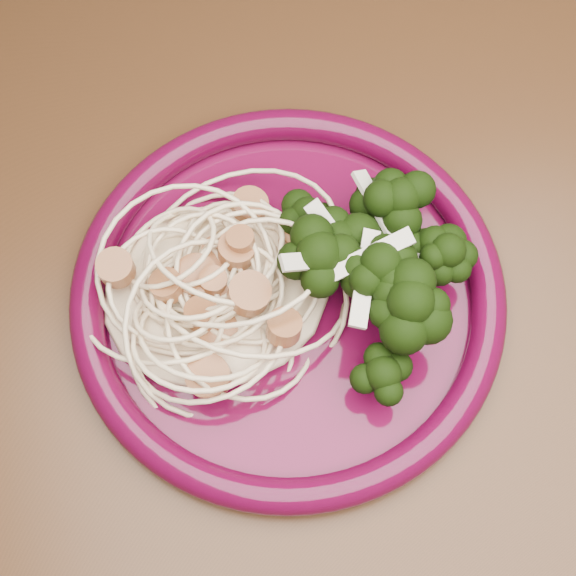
# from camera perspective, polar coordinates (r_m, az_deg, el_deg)

# --- Properties ---
(dining_table) EXTENTS (1.20, 0.80, 0.75)m
(dining_table) POSITION_cam_1_polar(r_m,az_deg,el_deg) (0.64, -8.30, -7.25)
(dining_table) COLOR #472814
(dining_table) RESTS_ON ground
(dinner_plate) EXTENTS (0.37, 0.37, 0.02)m
(dinner_plate) POSITION_cam_1_polar(r_m,az_deg,el_deg) (0.55, -0.00, -0.38)
(dinner_plate) COLOR #4C0725
(dinner_plate) RESTS_ON dining_table
(spaghetti_pile) EXTENTS (0.19, 0.17, 0.03)m
(spaghetti_pile) POSITION_cam_1_polar(r_m,az_deg,el_deg) (0.54, -5.19, 0.12)
(spaghetti_pile) COLOR beige
(spaghetti_pile) RESTS_ON dinner_plate
(scallop_cluster) EXTENTS (0.17, 0.17, 0.05)m
(scallop_cluster) POSITION_cam_1_polar(r_m,az_deg,el_deg) (0.50, -5.57, 1.96)
(scallop_cluster) COLOR #A26539
(scallop_cluster) RESTS_ON spaghetti_pile
(broccoli_pile) EXTENTS (0.14, 0.18, 0.06)m
(broccoli_pile) POSITION_cam_1_polar(r_m,az_deg,el_deg) (0.53, 6.45, 0.69)
(broccoli_pile) COLOR black
(broccoli_pile) RESTS_ON dinner_plate
(onion_garnish) EXTENTS (0.10, 0.12, 0.06)m
(onion_garnish) POSITION_cam_1_polar(r_m,az_deg,el_deg) (0.50, 6.86, 2.31)
(onion_garnish) COLOR beige
(onion_garnish) RESTS_ON broccoli_pile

